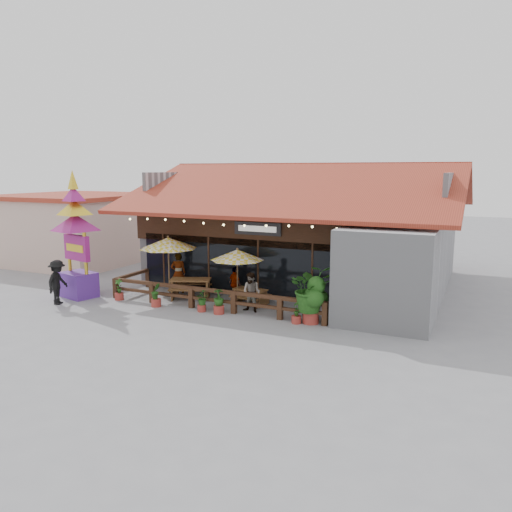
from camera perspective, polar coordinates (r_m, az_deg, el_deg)
The scene contains 19 objects.
ground at distance 20.50m, azimuth -0.64°, elevation -6.38°, with size 100.00×100.00×0.00m, color gray.
restaurant_building at distance 25.97m, azimuth 6.13°, elevation 1.98°, with size 15.50×14.73×6.09m.
patio_railing at distance 21.15m, azimuth -6.49°, elevation -4.21°, with size 10.00×2.60×0.92m.
neighbor_building at distance 33.58m, azimuth -19.79°, elevation 3.10°, with size 8.40×8.40×4.22m.
umbrella_left at distance 22.94m, azimuth -10.01°, elevation 1.43°, with size 2.66×2.66×2.79m.
umbrella_right at distance 21.25m, azimuth -2.15°, elevation 0.10°, with size 3.02×3.02×2.45m.
picnic_table_left at distance 22.78m, azimuth -7.47°, elevation -3.30°, with size 2.26×2.13×0.87m.
picnic_table_right at distance 21.46m, azimuth -0.65°, elevation -4.36°, with size 1.57×1.40×0.69m.
thai_sign_tower at distance 23.68m, azimuth -19.94°, elevation 3.25°, with size 2.77×2.77×6.16m.
tropical_plant at distance 18.78m, azimuth 6.34°, elevation -3.81°, with size 2.17×2.11×2.29m.
diner_a at distance 23.62m, azimuth -8.87°, elevation -1.93°, with size 0.70×0.46×1.92m, color #3A2012.
diner_b at distance 20.26m, azimuth -0.51°, elevation -4.18°, with size 0.79×0.62×1.63m, color #3A2012.
diner_c at distance 22.03m, azimuth -2.41°, elevation -3.21°, with size 0.89×0.37×1.52m, color #3A2012.
pedestrian at distance 23.05m, azimuth -21.73°, elevation -2.79°, with size 1.25×0.72×1.93m, color black.
planter_a at distance 23.04m, azimuth -15.39°, elevation -3.89°, with size 0.39×0.39×0.96m.
planter_b at distance 21.56m, azimuth -11.37°, elevation -4.50°, with size 0.45×0.48×1.02m.
planter_c at distance 20.52m, azimuth -6.24°, elevation -5.02°, with size 0.68×0.66×0.86m.
planter_d at distance 20.13m, azimuth -4.28°, elevation -5.22°, with size 0.55×0.55×1.05m.
planter_e at distance 18.95m, azimuth 4.63°, elevation -6.60°, with size 0.36×0.37×0.89m.
Camera 1 is at (8.42, -17.80, 5.71)m, focal length 35.00 mm.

